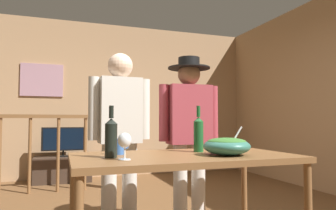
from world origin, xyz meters
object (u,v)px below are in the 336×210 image
object	(u,v)px
wine_bottle_green	(199,133)
mug_blue	(119,147)
person_standing_right	(189,126)
framed_picture	(42,80)
serving_table	(184,164)
salad_bowl	(227,145)
flat_screen_tv	(63,139)
tv_console	(63,169)
person_standing_left	(120,128)
wine_bottle_dark	(111,137)
stair_railing	(59,144)
wine_glass	(125,141)

from	to	relation	value
wine_bottle_green	mug_blue	bearing A→B (deg)	179.00
wine_bottle_green	person_standing_right	bearing A→B (deg)	74.31
framed_picture	person_standing_right	distance (m)	3.40
serving_table	salad_bowl	distance (m)	0.32
person_standing_right	framed_picture	bearing A→B (deg)	-61.44
flat_screen_tv	mug_blue	distance (m)	3.21
flat_screen_tv	tv_console	bearing A→B (deg)	90.00
serving_table	wine_bottle_green	distance (m)	0.30
tv_console	person_standing_left	distance (m)	2.81
wine_bottle_dark	person_standing_right	xyz separation A→B (m)	(0.84, 0.70, 0.05)
tv_console	stair_railing	bearing A→B (deg)	-95.09
tv_console	person_standing_right	distance (m)	2.99
framed_picture	mug_blue	size ratio (longest dim) A/B	6.22
salad_bowl	wine_bottle_dark	size ratio (longest dim) A/B	0.97
flat_screen_tv	wine_glass	bearing A→B (deg)	-84.59
framed_picture	person_standing_right	xyz separation A→B (m)	(1.47, -2.97, -0.75)
flat_screen_tv	serving_table	bearing A→B (deg)	-76.84
framed_picture	serving_table	world-z (taller)	framed_picture
serving_table	wine_bottle_dark	distance (m)	0.55
wine_glass	person_standing_right	distance (m)	1.15
framed_picture	tv_console	bearing A→B (deg)	-38.70
serving_table	person_standing_right	distance (m)	0.80
tv_console	salad_bowl	xyz separation A→B (m)	(1.04, -3.50, 0.62)
framed_picture	wine_bottle_green	size ratio (longest dim) A/B	1.95
framed_picture	serving_table	xyz separation A→B (m)	(1.14, -3.66, -1.00)
tv_console	wine_bottle_dark	world-z (taller)	wine_bottle_dark
framed_picture	wine_bottle_green	xyz separation A→B (m)	(1.32, -3.52, -0.80)
serving_table	person_standing_right	xyz separation A→B (m)	(0.33, 0.68, 0.25)
stair_railing	wine_bottle_green	world-z (taller)	stair_railing
stair_railing	flat_screen_tv	world-z (taller)	stair_railing
stair_railing	wine_bottle_green	bearing A→B (deg)	-67.91
salad_bowl	wine_glass	distance (m)	0.71
flat_screen_tv	salad_bowl	size ratio (longest dim) A/B	2.10
salad_bowl	person_standing_left	xyz separation A→B (m)	(-0.59, 0.82, 0.10)
salad_bowl	wine_bottle_dark	bearing A→B (deg)	171.55
stair_railing	tv_console	world-z (taller)	stair_railing
wine_bottle_green	person_standing_right	distance (m)	0.57
stair_railing	flat_screen_tv	xyz separation A→B (m)	(0.06, 0.69, 0.03)
tv_console	flat_screen_tv	xyz separation A→B (m)	(0.00, -0.03, 0.49)
wine_bottle_green	person_standing_right	world-z (taller)	person_standing_right
stair_railing	flat_screen_tv	distance (m)	0.69
person_standing_left	salad_bowl	bearing A→B (deg)	123.60
framed_picture	mug_blue	bearing A→B (deg)	-78.46
wine_bottle_green	framed_picture	bearing A→B (deg)	110.52
framed_picture	person_standing_right	size ratio (longest dim) A/B	0.43
wine_bottle_green	mug_blue	size ratio (longest dim) A/B	3.18
flat_screen_tv	wine_glass	size ratio (longest dim) A/B	4.12
tv_console	wine_bottle_green	distance (m)	3.44
person_standing_left	stair_railing	bearing A→B (deg)	-77.55
tv_console	wine_bottle_dark	xyz separation A→B (m)	(0.27, -3.38, 0.69)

